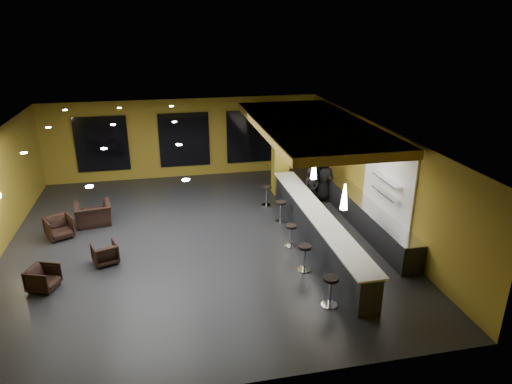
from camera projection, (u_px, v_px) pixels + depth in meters
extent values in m
cube|color=black|center=(199.00, 240.00, 14.91)|extent=(12.00, 13.00, 0.10)
cube|color=black|center=(194.00, 133.00, 13.62)|extent=(12.00, 13.00, 0.10)
cube|color=olive|center=(184.00, 138.00, 20.25)|extent=(12.00, 0.10, 3.50)
cube|color=olive|center=(228.00, 313.00, 8.28)|extent=(12.00, 0.10, 3.50)
cube|color=olive|center=(376.00, 176.00, 15.42)|extent=(0.10, 13.00, 3.50)
cube|color=#B38834|center=(311.00, 125.00, 15.37)|extent=(3.60, 8.00, 0.28)
cube|color=black|center=(102.00, 144.00, 19.50)|extent=(2.20, 0.06, 2.40)
cube|color=black|center=(184.00, 140.00, 20.17)|extent=(2.20, 0.06, 2.40)
cube|color=black|center=(251.00, 136.00, 20.74)|extent=(2.20, 0.06, 2.40)
cube|color=white|center=(388.00, 179.00, 14.40)|extent=(0.06, 3.20, 2.40)
cube|color=black|center=(316.00, 228.00, 14.50)|extent=(0.60, 8.00, 1.00)
cube|color=silver|center=(317.00, 213.00, 14.31)|extent=(0.78, 8.10, 0.05)
cube|color=black|center=(368.00, 219.00, 15.36)|extent=(0.70, 6.00, 0.86)
cube|color=silver|center=(369.00, 206.00, 15.20)|extent=(0.72, 6.00, 0.03)
cube|color=silver|center=(386.00, 193.00, 14.34)|extent=(0.30, 1.50, 0.03)
cube|color=silver|center=(387.00, 180.00, 14.17)|extent=(0.30, 1.50, 0.03)
cube|color=#A08B24|center=(280.00, 151.00, 18.25)|extent=(0.60, 0.60, 3.50)
cone|color=white|center=(344.00, 197.00, 12.01)|extent=(0.20, 0.20, 0.70)
cone|color=white|center=(314.00, 168.00, 14.29)|extent=(0.20, 0.20, 0.70)
cone|color=white|center=(292.00, 147.00, 16.58)|extent=(0.20, 0.20, 0.70)
imported|color=black|center=(311.00, 190.00, 16.78)|extent=(0.69, 0.54, 1.65)
imported|color=black|center=(316.00, 181.00, 17.56)|extent=(0.97, 0.83, 1.76)
imported|color=black|center=(323.00, 178.00, 17.74)|extent=(0.96, 0.67, 1.84)
imported|color=black|center=(43.00, 278.00, 12.05)|extent=(0.90, 0.89, 0.64)
imported|color=black|center=(105.00, 253.00, 13.34)|extent=(0.86, 0.88, 0.63)
imported|color=black|center=(59.00, 227.00, 14.87)|extent=(1.06, 1.07, 0.73)
imported|color=black|center=(93.00, 214.00, 15.81)|extent=(1.35, 1.23, 0.77)
cylinder|color=silver|center=(329.00, 305.00, 11.46)|extent=(0.41, 0.41, 0.03)
cylinder|color=silver|center=(330.00, 292.00, 11.33)|extent=(0.07, 0.07, 0.72)
cylinder|color=black|center=(331.00, 279.00, 11.19)|extent=(0.39, 0.39, 0.08)
cylinder|color=silver|center=(304.00, 270.00, 13.05)|extent=(0.40, 0.40, 0.03)
cylinder|color=silver|center=(304.00, 259.00, 12.93)|extent=(0.07, 0.07, 0.70)
cylinder|color=black|center=(305.00, 247.00, 12.79)|extent=(0.38, 0.38, 0.08)
cylinder|color=silver|center=(291.00, 246.00, 14.43)|extent=(0.37, 0.37, 0.03)
cylinder|color=silver|center=(291.00, 236.00, 14.31)|extent=(0.06, 0.06, 0.64)
cylinder|color=black|center=(291.00, 226.00, 14.19)|extent=(0.35, 0.35, 0.07)
cylinder|color=silver|center=(280.00, 221.00, 16.15)|extent=(0.39, 0.39, 0.03)
cylinder|color=silver|center=(281.00, 212.00, 16.03)|extent=(0.07, 0.07, 0.68)
cylinder|color=black|center=(281.00, 203.00, 15.90)|extent=(0.37, 0.37, 0.08)
cylinder|color=silver|center=(266.00, 205.00, 17.55)|extent=(0.40, 0.40, 0.03)
cylinder|color=silver|center=(267.00, 196.00, 17.42)|extent=(0.07, 0.07, 0.70)
cylinder|color=black|center=(267.00, 187.00, 17.28)|extent=(0.38, 0.38, 0.08)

